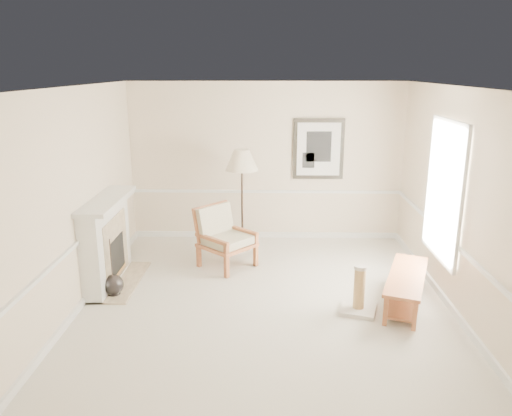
{
  "coord_description": "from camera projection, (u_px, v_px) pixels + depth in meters",
  "views": [
    {
      "loc": [
        0.02,
        -6.3,
        3.13
      ],
      "look_at": [
        -0.14,
        0.7,
        1.15
      ],
      "focal_mm": 35.0,
      "sensor_mm": 36.0,
      "label": 1
    }
  ],
  "objects": [
    {
      "name": "scratching_post",
      "position": [
        359.0,
        297.0,
        6.58
      ],
      "size": [
        0.57,
        0.57,
        0.65
      ],
      "rotation": [
        0.0,
        0.0,
        -0.3
      ],
      "color": "silver",
      "rests_on": "ground"
    },
    {
      "name": "fireplace",
      "position": [
        107.0,
        242.0,
        7.37
      ],
      "size": [
        0.64,
        1.64,
        1.31
      ],
      "color": "white",
      "rests_on": "ground"
    },
    {
      "name": "bench",
      "position": [
        406.0,
        284.0,
        6.76
      ],
      "size": [
        0.96,
        1.6,
        0.44
      ],
      "rotation": [
        0.0,
        0.0,
        -0.35
      ],
      "color": "#A45935",
      "rests_on": "ground"
    },
    {
      "name": "room",
      "position": [
        276.0,
        168.0,
        6.48
      ],
      "size": [
        5.04,
        5.54,
        2.92
      ],
      "color": "beige",
      "rests_on": "ground"
    },
    {
      "name": "floor_lamp",
      "position": [
        242.0,
        163.0,
        8.51
      ],
      "size": [
        0.71,
        0.71,
        1.79
      ],
      "rotation": [
        0.0,
        0.0,
        -0.32
      ],
      "color": "black",
      "rests_on": "ground"
    },
    {
      "name": "floor_vase",
      "position": [
        113.0,
        285.0,
        7.05
      ],
      "size": [
        0.3,
        0.3,
        0.87
      ],
      "rotation": [
        0.0,
        0.0,
        -0.18
      ],
      "color": "black",
      "rests_on": "ground"
    },
    {
      "name": "ground",
      "position": [
        265.0,
        302.0,
        6.91
      ],
      "size": [
        5.5,
        5.5,
        0.0
      ],
      "primitive_type": "plane",
      "color": "silver",
      "rests_on": "ground"
    },
    {
      "name": "armchair",
      "position": [
        222.0,
        234.0,
        8.08
      ],
      "size": [
        1.08,
        1.08,
        0.98
      ],
      "rotation": [
        0.0,
        0.0,
        0.84
      ],
      "color": "#A45935",
      "rests_on": "ground"
    }
  ]
}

